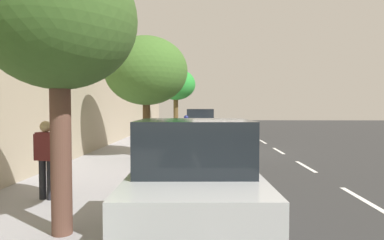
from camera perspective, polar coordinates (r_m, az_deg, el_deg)
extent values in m
plane|color=#2E2E2E|center=(15.87, 4.69, -5.46)|extent=(72.11, 72.11, 0.00)
cube|color=#98969B|center=(16.13, -9.29, -5.13)|extent=(3.72, 45.07, 0.13)
cube|color=gray|center=(15.88, -2.38, -5.22)|extent=(0.16, 45.07, 0.13)
cube|color=white|center=(37.39, 7.38, -0.96)|extent=(0.14, 2.20, 0.01)
cube|color=white|center=(33.22, 8.10, -1.38)|extent=(0.14, 2.20, 0.01)
cube|color=white|center=(29.06, 9.03, -1.92)|extent=(0.14, 2.20, 0.01)
cube|color=white|center=(24.92, 10.28, -2.64)|extent=(0.14, 2.20, 0.01)
cube|color=white|center=(20.79, 12.02, -3.64)|extent=(0.14, 2.20, 0.01)
cube|color=white|center=(16.71, 14.62, -5.13)|extent=(0.14, 2.20, 0.01)
cube|color=white|center=(12.69, 18.92, -7.54)|extent=(0.14, 2.20, 0.01)
cube|color=white|center=(8.86, 27.18, -11.98)|extent=(0.14, 2.20, 0.01)
cube|color=white|center=(15.85, 2.95, -5.45)|extent=(0.12, 45.07, 0.01)
cube|color=tan|center=(16.55, -16.58, 5.05)|extent=(0.50, 45.07, 5.93)
cube|color=maroon|center=(29.64, 1.80, -0.65)|extent=(1.89, 4.45, 0.64)
cube|color=black|center=(29.62, 1.80, 0.55)|extent=(1.61, 2.15, 0.60)
cylinder|color=black|center=(28.33, 0.09, -1.34)|extent=(0.24, 0.67, 0.66)
cylinder|color=black|center=(28.29, 3.37, -1.35)|extent=(0.24, 0.67, 0.66)
cylinder|color=black|center=(31.05, 0.38, -1.01)|extent=(0.24, 0.67, 0.66)
cylinder|color=black|center=(31.01, 3.37, -1.02)|extent=(0.24, 0.67, 0.66)
cube|color=white|center=(22.07, 1.42, -1.22)|extent=(1.93, 4.71, 0.90)
cube|color=black|center=(22.04, 1.42, 0.93)|extent=(1.69, 3.11, 0.76)
cylinder|color=black|center=(20.66, -1.00, -2.58)|extent=(0.23, 0.76, 0.76)
cylinder|color=black|center=(20.67, 3.86, -2.58)|extent=(0.23, 0.76, 0.76)
cylinder|color=black|center=(23.57, -0.72, -1.97)|extent=(0.23, 0.76, 0.76)
cylinder|color=black|center=(23.57, 3.53, -1.97)|extent=(0.23, 0.76, 0.76)
cube|color=tan|center=(12.85, 1.27, -4.61)|extent=(2.02, 4.50, 0.64)
cube|color=black|center=(12.79, 1.27, -1.85)|extent=(1.67, 2.19, 0.60)
cylinder|color=black|center=(11.63, -3.19, -6.70)|extent=(0.26, 0.67, 0.66)
cylinder|color=black|center=(11.51, 4.87, -6.79)|extent=(0.26, 0.67, 0.66)
cylinder|color=black|center=(14.30, -1.62, -4.99)|extent=(0.26, 0.67, 0.66)
cylinder|color=black|center=(14.21, 4.90, -5.04)|extent=(0.26, 0.67, 0.66)
cube|color=#B7BABF|center=(6.25, 0.29, -10.68)|extent=(2.13, 5.36, 0.80)
cube|color=black|center=(5.20, 0.39, -4.39)|extent=(1.77, 1.56, 0.80)
cube|color=#B7BABF|center=(7.34, 0.21, -5.08)|extent=(1.95, 2.71, 0.12)
cylinder|color=black|center=(4.85, -10.84, -18.95)|extent=(0.25, 0.81, 0.80)
cylinder|color=black|center=(4.88, 11.76, -18.86)|extent=(0.25, 0.81, 0.80)
cylinder|color=black|center=(7.97, -6.42, -10.41)|extent=(0.25, 0.81, 0.80)
cylinder|color=black|center=(7.99, 6.77, -10.39)|extent=(0.25, 0.81, 0.80)
torus|color=black|center=(17.66, 1.25, -3.54)|extent=(0.69, 0.11, 0.69)
torus|color=black|center=(17.80, -2.09, -3.49)|extent=(0.69, 0.11, 0.69)
cylinder|color=#A51414|center=(17.70, -0.01, -3.25)|extent=(0.65, 0.10, 0.51)
cylinder|color=#A51414|center=(17.75, -1.18, -3.26)|extent=(0.14, 0.05, 0.47)
cylinder|color=#A51414|center=(17.68, -0.18, -2.50)|extent=(0.73, 0.11, 0.05)
cylinder|color=#A51414|center=(17.78, -1.55, -3.75)|extent=(0.35, 0.07, 0.19)
cylinder|color=#A51414|center=(17.77, -1.72, -3.00)|extent=(0.26, 0.06, 0.33)
cylinder|color=#A51414|center=(17.65, 1.12, -3.01)|extent=(0.12, 0.05, 0.33)
cube|color=black|center=(17.73, -1.35, -2.38)|extent=(0.25, 0.12, 0.05)
cylinder|color=black|center=(17.63, 1.00, -2.29)|extent=(0.07, 0.46, 0.03)
cylinder|color=#C6B284|center=(18.07, -0.98, -3.20)|extent=(0.15, 0.15, 0.82)
cylinder|color=#C6B284|center=(18.27, -1.04, -3.14)|extent=(0.15, 0.15, 0.82)
cube|color=white|center=(18.12, -1.01, -0.97)|extent=(0.28, 0.41, 0.58)
cylinder|color=white|center=(17.86, -0.93, -1.12)|extent=(0.10, 0.10, 0.55)
cylinder|color=white|center=(18.38, -1.09, -1.02)|extent=(0.10, 0.10, 0.55)
sphere|color=#B4726B|center=(18.10, -1.01, 0.30)|extent=(0.23, 0.23, 0.23)
sphere|color=navy|center=(18.10, -1.01, 0.43)|extent=(0.26, 0.26, 0.26)
cube|color=black|center=(18.10, -1.64, -0.91)|extent=(0.22, 0.32, 0.44)
cylinder|color=brown|center=(28.70, -2.79, 1.29)|extent=(0.40, 0.40, 2.99)
ellipsoid|color=green|center=(28.76, -2.80, 6.13)|extent=(3.38, 3.38, 2.70)
cylinder|color=#4D3820|center=(13.49, -7.82, -0.89)|extent=(0.30, 0.30, 2.54)
ellipsoid|color=#3F6829|center=(13.55, -7.87, 8.37)|extent=(3.32, 3.32, 2.75)
cylinder|color=brown|center=(5.65, -21.57, -4.64)|extent=(0.32, 0.32, 2.72)
ellipsoid|color=#3A5C26|center=(5.77, -21.88, 15.78)|extent=(2.42, 2.42, 2.19)
cylinder|color=black|center=(8.08, -24.26, -9.29)|extent=(0.15, 0.15, 0.86)
cylinder|color=black|center=(7.96, -23.12, -9.44)|extent=(0.15, 0.15, 0.86)
cube|color=#591E1E|center=(7.90, -23.78, -4.13)|extent=(0.42, 0.31, 0.61)
cylinder|color=#591E1E|center=(8.07, -25.23, -4.24)|extent=(0.10, 0.10, 0.58)
cylinder|color=#591E1E|center=(7.75, -22.26, -4.45)|extent=(0.10, 0.10, 0.58)
sphere|color=tan|center=(7.87, -23.83, -1.04)|extent=(0.24, 0.24, 0.24)
cylinder|color=red|center=(10.52, -6.83, -6.86)|extent=(0.22, 0.22, 0.70)
sphere|color=red|center=(10.46, -6.84, -4.75)|extent=(0.20, 0.20, 0.20)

